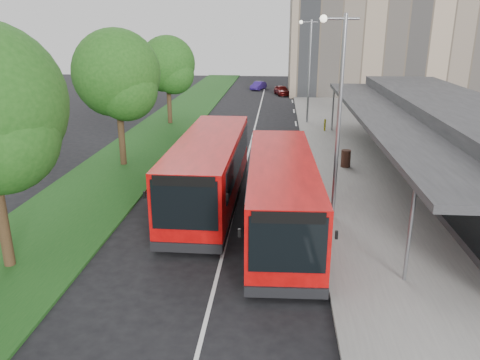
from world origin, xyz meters
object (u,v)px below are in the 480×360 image
object	(u,v)px
lamp_post_near	(337,107)
car_near	(282,90)
tree_far	(168,68)
car_far	(258,86)
bollard	(325,125)
lamp_post_far	(308,65)
litter_bin	(346,159)
bus_main	(281,195)
tree_mid	(117,79)
bus_second	(209,171)

from	to	relation	value
lamp_post_near	car_near	xyz separation A→B (m)	(-1.95, 36.65, -4.15)
tree_far	car_near	bearing A→B (deg)	62.47
car_near	car_far	world-z (taller)	car_near
bollard	car_far	bearing A→B (deg)	104.08
lamp_post_near	bollard	world-z (taller)	lamp_post_near
car_far	car_near	bearing A→B (deg)	-37.32
lamp_post_far	lamp_post_near	bearing A→B (deg)	-90.00
litter_bin	car_near	distance (m)	29.55
car_far	bus_main	bearing A→B (deg)	-66.62
tree_mid	tree_far	size ratio (longest dim) A/B	1.09
lamp_post_far	bus_second	world-z (taller)	lamp_post_far
lamp_post_near	tree_far	bearing A→B (deg)	120.29
tree_mid	bus_second	bearing A→B (deg)	-43.85
tree_far	lamp_post_far	distance (m)	11.17
car_near	bollard	bearing A→B (deg)	-94.67
bus_second	car_far	bearing A→B (deg)	90.06
lamp_post_near	lamp_post_far	distance (m)	20.00
tree_mid	bus_main	distance (m)	12.80
lamp_post_far	bus_main	world-z (taller)	lamp_post_far
bus_second	litter_bin	world-z (taller)	bus_second
lamp_post_near	litter_bin	xyz separation A→B (m)	(1.55, 7.31, -4.09)
lamp_post_far	bollard	size ratio (longest dim) A/B	9.11
litter_bin	car_near	size ratio (longest dim) A/B	0.29
bus_second	litter_bin	distance (m)	9.06
bus_main	litter_bin	distance (m)	9.41
litter_bin	car_far	size ratio (longest dim) A/B	0.31
car_near	tree_mid	bearing A→B (deg)	-121.02
bus_main	tree_mid	bearing A→B (deg)	135.35
tree_far	bus_main	xyz separation A→B (m)	(9.04, -20.38, -3.04)
tree_far	car_far	size ratio (longest dim) A/B	2.26
lamp_post_near	bus_main	world-z (taller)	lamp_post_near
tree_mid	car_far	distance (m)	34.93
tree_mid	lamp_post_near	distance (m)	13.18
tree_far	bus_main	size ratio (longest dim) A/B	0.68
tree_far	lamp_post_near	distance (m)	22.06
tree_far	litter_bin	bearing A→B (deg)	-42.80
lamp_post_far	bus_second	distance (m)	19.56
lamp_post_near	lamp_post_far	size ratio (longest dim) A/B	1.00
lamp_post_near	bollard	distance (m)	17.34
tree_mid	bus_second	world-z (taller)	tree_mid
lamp_post_near	car_near	size ratio (longest dim) A/B	2.41
bus_second	bus_main	bearing A→B (deg)	-40.16
bus_main	bollard	world-z (taller)	bus_main
bus_main	litter_bin	world-z (taller)	bus_main
bollard	car_near	distance (m)	20.11
bus_main	tree_far	bearing A→B (deg)	112.09
lamp_post_far	bus_main	bearing A→B (deg)	-95.58
lamp_post_far	litter_bin	xyz separation A→B (m)	(1.55, -12.69, -4.09)
bus_main	lamp_post_near	bearing A→B (deg)	30.59
bus_second	car_far	xyz separation A→B (m)	(0.41, 39.70, -1.05)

